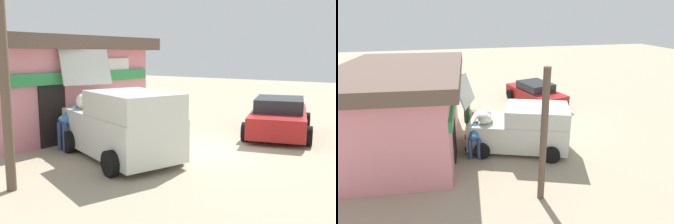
# 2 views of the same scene
# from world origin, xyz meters

# --- Properties ---
(ground_plane) EXTENTS (60.00, 60.00, 0.00)m
(ground_plane) POSITION_xyz_m (0.00, 0.00, 0.00)
(ground_plane) COLOR tan
(storefront_bar) EXTENTS (7.32, 5.17, 3.40)m
(storefront_bar) POSITION_xyz_m (-1.22, 5.70, 1.76)
(storefront_bar) COLOR pink
(storefront_bar) RESTS_ON ground_plane
(delivery_van) EXTENTS (3.09, 4.58, 2.96)m
(delivery_van) POSITION_xyz_m (-2.33, 1.21, 0.94)
(delivery_van) COLOR silver
(delivery_van) RESTS_ON ground_plane
(parked_sedan) EXTENTS (4.53, 3.01, 1.30)m
(parked_sedan) POSITION_xyz_m (3.14, -1.25, 0.62)
(parked_sedan) COLOR maroon
(parked_sedan) RESTS_ON ground_plane
(vendor_standing) EXTENTS (0.57, 0.38, 1.68)m
(vendor_standing) POSITION_xyz_m (-0.99, 3.20, 0.96)
(vendor_standing) COLOR #726047
(vendor_standing) RESTS_ON ground_plane
(customer_bending) EXTENTS (0.82, 0.64, 1.34)m
(customer_bending) POSITION_xyz_m (-2.51, 3.10, 0.84)
(customer_bending) COLOR navy
(customer_bending) RESTS_ON ground_plane
(unloaded_banana_pile) EXTENTS (0.81, 0.58, 0.46)m
(unloaded_banana_pile) POSITION_xyz_m (-1.31, 4.08, 0.22)
(unloaded_banana_pile) COLOR silver
(unloaded_banana_pile) RESTS_ON ground_plane
(paint_bucket) EXTENTS (0.33, 0.33, 0.40)m
(paint_bucket) POSITION_xyz_m (1.48, 2.72, 0.20)
(paint_bucket) COLOR #BF3F33
(paint_bucket) RESTS_ON ground_plane
(utility_pole) EXTENTS (0.20, 0.20, 4.01)m
(utility_pole) POSITION_xyz_m (-5.44, 1.48, 2.00)
(utility_pole) COLOR brown
(utility_pole) RESTS_ON ground_plane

